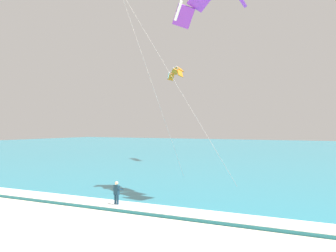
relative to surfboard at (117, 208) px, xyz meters
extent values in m
cube|color=teal|center=(-0.89, 59.09, 0.07)|extent=(200.00, 120.00, 0.20)
cube|color=white|center=(-0.89, 0.09, 0.19)|extent=(200.00, 2.03, 0.04)
ellipsoid|color=#E04C38|center=(0.00, 0.00, 0.00)|extent=(0.60, 1.44, 0.05)
cube|color=black|center=(0.00, 0.25, 0.04)|extent=(0.17, 0.08, 0.04)
cube|color=black|center=(0.00, -0.25, 0.04)|extent=(0.17, 0.08, 0.04)
cylinder|color=#143347|center=(-0.10, 0.01, 0.39)|extent=(0.14, 0.14, 0.84)
cylinder|color=#143347|center=(0.10, -0.01, 0.39)|extent=(0.14, 0.14, 0.84)
cube|color=#143347|center=(0.00, 0.00, 1.11)|extent=(0.36, 0.24, 0.60)
sphere|color=beige|center=(0.00, 0.00, 1.55)|extent=(0.22, 0.22, 0.22)
cylinder|color=#143347|center=(-0.16, 0.18, 1.16)|extent=(0.15, 0.51, 0.22)
cylinder|color=#143347|center=(0.20, 0.14, 1.16)|extent=(0.15, 0.51, 0.22)
cylinder|color=black|center=(0.04, 0.38, 1.16)|extent=(0.55, 0.10, 0.04)
cube|color=#3F3F42|center=(0.01, 0.12, 0.89)|extent=(0.13, 0.09, 0.10)
cube|color=purple|center=(2.46, 7.66, 15.00)|extent=(2.20, 1.77, 1.56)
cube|color=purple|center=(0.97, 7.84, 13.96)|extent=(2.01, 1.41, 1.89)
cube|color=white|center=(0.72, 7.40, 14.33)|extent=(1.02, 0.71, 1.46)
cylinder|color=#B2B2B7|center=(3.17, 2.51, 7.57)|extent=(6.45, 4.30, 12.80)
cylinder|color=#B2B2B7|center=(0.46, 4.11, 7.57)|extent=(1.04, 7.48, 12.80)
cube|color=orange|center=(-9.28, 28.39, 12.60)|extent=(0.90, 1.27, 1.20)
cube|color=white|center=(-9.52, 28.15, 12.82)|extent=(0.56, 0.57, 0.94)
cube|color=orange|center=(-9.67, 29.26, 13.30)|extent=(1.22, 1.39, 0.97)
cube|color=white|center=(-9.91, 29.02, 13.52)|extent=(0.79, 0.76, 0.62)
cube|color=orange|center=(-10.40, 30.16, 13.55)|extent=(1.39, 1.39, 0.53)
cube|color=white|center=(-10.64, 29.91, 13.77)|extent=(0.87, 0.86, 0.15)
cube|color=orange|center=(-11.31, 30.88, 13.30)|extent=(1.39, 1.22, 0.97)
cube|color=white|center=(-11.55, 30.63, 13.52)|extent=(0.77, 0.78, 0.62)
cube|color=orange|center=(-12.19, 31.25, 12.60)|extent=(1.28, 0.91, 1.20)
cube|color=white|center=(-12.43, 31.01, 12.82)|extent=(0.58, 0.56, 0.94)
camera|label=1|loc=(13.94, -19.67, 5.14)|focal=40.58mm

